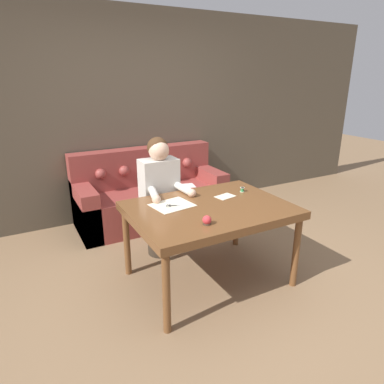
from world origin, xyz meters
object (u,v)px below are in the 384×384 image
(person, at_px, (160,198))
(couch, at_px, (150,196))
(dining_table, at_px, (209,213))
(pin_cushion, at_px, (207,220))
(thread_spool, at_px, (242,190))
(scissors, at_px, (174,206))

(person, bearing_deg, couch, 75.06)
(dining_table, xyz_separation_m, pin_cushion, (-0.21, -0.31, 0.10))
(person, height_order, pin_cushion, person)
(couch, distance_m, thread_spool, 1.49)
(person, distance_m, pin_cushion, 0.99)
(person, xyz_separation_m, scissors, (-0.09, -0.51, 0.11))
(person, relative_size, thread_spool, 27.60)
(dining_table, height_order, couch, couch)
(scissors, bearing_deg, person, 80.35)
(couch, bearing_deg, scissors, -103.02)
(person, xyz_separation_m, thread_spool, (0.66, -0.49, 0.13))
(couch, relative_size, person, 1.50)
(pin_cushion, bearing_deg, scissors, 96.98)
(couch, height_order, person, person)
(scissors, bearing_deg, pin_cushion, -83.02)
(dining_table, relative_size, couch, 0.73)
(person, distance_m, thread_spool, 0.83)
(person, bearing_deg, dining_table, -74.61)
(thread_spool, distance_m, pin_cushion, 0.85)
(scissors, bearing_deg, thread_spool, 2.15)
(person, distance_m, scissors, 0.53)
(pin_cushion, bearing_deg, thread_spool, 35.41)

